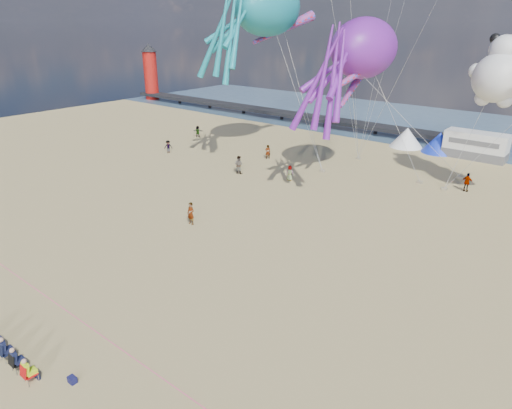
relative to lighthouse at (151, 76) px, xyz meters
name	(u,v)px	position (x,y,z in m)	size (l,w,h in m)	color
ground	(168,288)	(56.00, -44.00, -4.50)	(120.00, 120.00, 0.00)	tan
water	(460,128)	(56.00, 11.00, -4.48)	(120.00, 120.00, 0.00)	#3C5873
pier	(262,110)	(28.00, 0.00, -3.50)	(60.00, 3.00, 0.50)	black
lighthouse	(151,76)	(0.00, 0.00, 0.00)	(2.60, 2.60, 9.00)	#A5140F
motorhome_0	(476,145)	(62.00, -4.00, -3.00)	(6.60, 2.50, 3.00)	silver
tent_white	(407,137)	(54.00, -4.00, -3.30)	(4.00, 4.00, 2.40)	white
tent_blue	(439,142)	(58.00, -4.00, -3.30)	(4.00, 4.00, 2.40)	#1933CC
spectator_row	(6,348)	(55.00, -52.71, -3.85)	(6.10, 0.90, 1.30)	black
cooler_navy	(72,380)	(58.61, -51.61, -4.35)	(0.38, 0.28, 0.30)	#151643
rope_line	(92,329)	(56.00, -49.00, -4.48)	(0.03, 0.03, 34.00)	#F2338C
standing_person	(191,213)	(50.41, -36.89, -3.61)	(0.65, 0.42, 1.77)	tan
beachgoer_0	(290,173)	(50.25, -23.58, -3.75)	(0.55, 0.36, 1.50)	#7F6659
beachgoer_1	(239,165)	(44.92, -25.10, -3.57)	(0.91, 0.59, 1.86)	#7F6659
beachgoer_2	(168,147)	(33.34, -24.50, -3.74)	(0.74, 0.57, 1.51)	#7F6659
beachgoer_3	(467,182)	(64.60, -15.94, -3.62)	(1.13, 0.65, 1.75)	#7F6659
beachgoer_4	(198,132)	(30.36, -16.80, -3.73)	(0.90, 0.38, 1.54)	#7F6659
beachgoer_5	(268,152)	(43.98, -19.04, -3.69)	(1.49, 0.48, 1.61)	#7F6659
sandbag_a	(322,171)	(51.34, -19.29, -4.39)	(0.50, 0.35, 0.22)	gray
sandbag_b	(420,182)	(60.49, -16.36, -4.39)	(0.50, 0.35, 0.22)	gray
sandbag_c	(444,189)	(62.95, -16.78, -4.39)	(0.50, 0.35, 0.22)	gray
sandbag_d	(460,177)	(63.07, -12.42, -4.39)	(0.50, 0.35, 0.22)	gray
sandbag_e	(358,158)	(52.03, -12.70, -4.39)	(0.50, 0.35, 0.22)	gray
kite_octopus_teal	(267,7)	(43.03, -18.15, 11.35)	(4.65, 10.85, 12.40)	teal
kite_octopus_purple	(364,48)	(55.42, -20.34, 7.84)	(4.39, 10.23, 11.69)	#6D1C93
kite_panda	(498,78)	(65.32, -15.26, 5.61)	(4.95, 4.66, 6.99)	silver
windsock_left	(284,29)	(43.24, -15.50, 9.23)	(1.10, 7.95, 7.95)	red
windsock_mid	(359,72)	(56.06, -22.09, 6.02)	(1.00, 5.49, 5.49)	red
windsock_right	(352,88)	(54.91, -21.02, 4.48)	(0.90, 5.39, 5.39)	red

